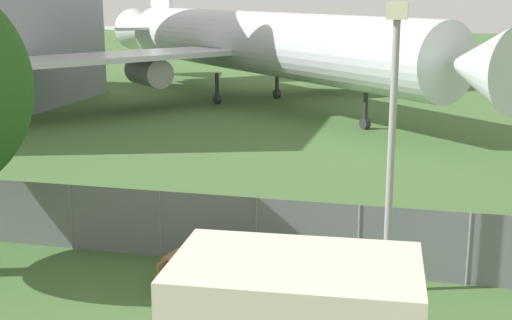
% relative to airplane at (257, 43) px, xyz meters
% --- Properties ---
extents(perimeter_fence, '(56.07, 0.07, 1.78)m').
position_rel_airplane_xyz_m(perimeter_fence, '(3.90, -26.16, -2.79)').
color(perimeter_fence, slate).
rests_on(perimeter_fence, ground).
extents(airplane, '(30.04, 29.04, 11.12)m').
position_rel_airplane_xyz_m(airplane, '(0.00, 0.00, 0.00)').
color(airplane, silver).
rests_on(airplane, ground).
extents(picnic_bench_near_cabin, '(1.93, 1.68, 0.76)m').
position_rel_airplane_xyz_m(picnic_bench_near_cabin, '(5.58, -27.90, -3.21)').
color(picnic_bench_near_cabin, brown).
rests_on(picnic_bench_near_cabin, ground).
extents(light_mast, '(0.44, 0.44, 6.51)m').
position_rel_airplane_xyz_m(light_mast, '(9.70, -26.95, 0.39)').
color(light_mast, '#99999E').
rests_on(light_mast, ground).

